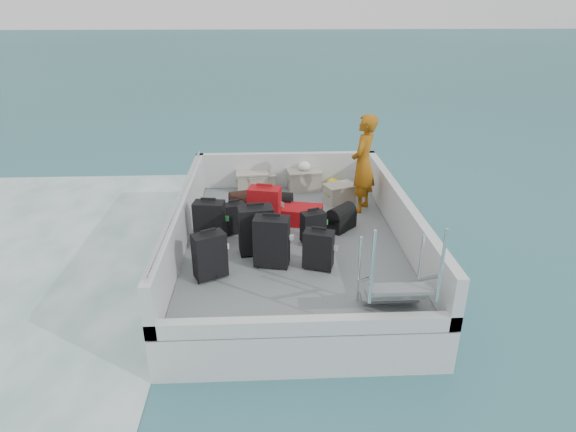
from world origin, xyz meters
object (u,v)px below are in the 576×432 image
(suitcase_2, at_px, (235,218))
(suitcase_4, at_px, (256,230))
(crate_1, at_px, (261,183))
(crate_3, at_px, (340,194))
(suitcase_1, at_px, (210,223))
(suitcase_3, at_px, (272,242))
(suitcase_6, at_px, (318,250))
(crate_2, at_px, (304,181))
(suitcase_8, at_px, (300,215))
(suitcase_7, at_px, (313,228))
(crate_0, at_px, (252,182))
(suitcase_0, at_px, (210,256))
(suitcase_5, at_px, (265,208))
(passenger, at_px, (363,164))

(suitcase_2, xyz_separation_m, suitcase_4, (0.36, -0.70, 0.11))
(crate_1, distance_m, crate_3, 1.64)
(suitcase_1, xyz_separation_m, crate_3, (2.27, 1.63, -0.19))
(suitcase_3, xyz_separation_m, suitcase_6, (0.65, -0.11, -0.09))
(suitcase_3, bearing_deg, crate_2, 87.49)
(suitcase_8, bearing_deg, suitcase_6, -160.84)
(suitcase_7, relative_size, crate_2, 0.82)
(suitcase_2, relative_size, crate_0, 0.86)
(suitcase_0, relative_size, suitcase_2, 1.30)
(crate_1, height_order, crate_3, same)
(crate_1, bearing_deg, suitcase_2, -101.99)
(suitcase_3, xyz_separation_m, suitcase_8, (0.51, 1.45, -0.23))
(suitcase_2, xyz_separation_m, crate_2, (1.29, 1.96, -0.07))
(crate_0, bearing_deg, suitcase_1, -104.62)
(suitcase_5, xyz_separation_m, crate_0, (-0.25, 1.77, -0.18))
(suitcase_8, height_order, crate_2, crate_2)
(crate_2, bearing_deg, crate_3, -47.71)
(suitcase_8, height_order, crate_0, crate_0)
(suitcase_5, height_order, crate_0, suitcase_5)
(suitcase_4, height_order, suitcase_8, suitcase_4)
(suitcase_6, distance_m, passenger, 2.38)
(crate_0, distance_m, passenger, 2.37)
(crate_0, relative_size, crate_2, 0.95)
(suitcase_7, bearing_deg, suitcase_2, 142.54)
(crate_2, bearing_deg, suitcase_5, -114.13)
(suitcase_0, distance_m, crate_1, 3.43)
(suitcase_1, relative_size, suitcase_4, 0.94)
(crate_3, bearing_deg, suitcase_8, -131.54)
(crate_0, bearing_deg, crate_3, -22.31)
(suitcase_0, height_order, suitcase_8, suitcase_0)
(suitcase_4, height_order, crate_3, suitcase_4)
(suitcase_6, bearing_deg, suitcase_0, -154.19)
(suitcase_0, relative_size, suitcase_7, 1.29)
(suitcase_7, distance_m, crate_0, 2.57)
(crate_2, bearing_deg, suitcase_3, -102.90)
(suitcase_8, relative_size, crate_0, 1.21)
(suitcase_0, xyz_separation_m, crate_0, (0.50, 3.36, -0.15))
(suitcase_8, distance_m, crate_1, 1.74)
(crate_3, xyz_separation_m, passenger, (0.33, -0.40, 0.72))
(suitcase_0, relative_size, crate_1, 1.28)
(suitcase_1, xyz_separation_m, suitcase_2, (0.36, 0.35, -0.09))
(suitcase_4, relative_size, crate_0, 1.24)
(suitcase_3, bearing_deg, suitcase_6, 1.01)
(suitcase_5, bearing_deg, suitcase_0, -101.98)
(crate_3, bearing_deg, suitcase_6, -105.03)
(suitcase_5, bearing_deg, suitcase_4, -85.33)
(suitcase_0, relative_size, crate_2, 1.06)
(suitcase_2, distance_m, suitcase_7, 1.31)
(suitcase_4, distance_m, crate_3, 2.52)
(suitcase_0, height_order, suitcase_7, suitcase_0)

